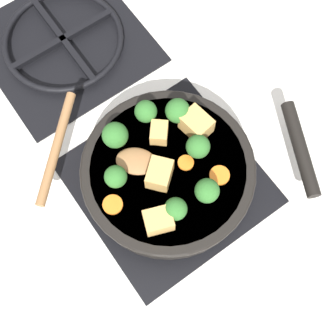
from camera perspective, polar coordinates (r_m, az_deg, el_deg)
The scene contains 19 objects.
ground_plane at distance 0.85m, azimuth -0.00°, elevation -1.78°, with size 2.40×2.40×0.00m, color white.
front_burner_grate at distance 0.84m, azimuth -0.00°, elevation -1.53°, with size 0.31×0.31×0.03m.
rear_burner_grate at distance 0.99m, azimuth -12.59°, elevation 14.78°, with size 0.31×0.31×0.03m.
skillet_pan at distance 0.80m, azimuth 0.20°, elevation -0.51°, with size 0.40×0.33×0.05m.
wooden_spoon at distance 0.79m, azimuth -9.08°, elevation 1.71°, with size 0.21×0.22×0.02m.
tofu_cube_center_large at distance 0.78m, azimuth -1.09°, elevation 4.33°, with size 0.04×0.03×0.03m, color tan.
tofu_cube_near_handle at distance 0.73m, azimuth -1.17°, elevation -6.42°, with size 0.04×0.04×0.04m, color tan.
tofu_cube_east_chunk at distance 0.79m, azimuth 3.48°, elevation 5.34°, with size 0.05×0.04×0.04m, color tan.
tofu_cube_west_chunk at distance 0.75m, azimuth -1.04°, elevation -0.75°, with size 0.05×0.04×0.04m, color tan.
broccoli_floret_near_spoon at distance 0.77m, azimuth -6.46°, elevation 3.99°, with size 0.04×0.04×0.05m.
broccoli_floret_center_top at distance 0.74m, azimuth 4.78°, elevation -2.79°, with size 0.04×0.04×0.05m.
broccoli_floret_east_rim at distance 0.76m, azimuth 3.68°, elevation 2.62°, with size 0.04×0.04×0.05m.
broccoli_floret_west_rim at distance 0.75m, azimuth -6.40°, elevation -1.07°, with size 0.04×0.04×0.04m.
broccoli_floret_north_edge at distance 0.79m, azimuth 1.18°, elevation 6.98°, with size 0.04×0.04×0.05m.
broccoli_floret_south_cluster at distance 0.79m, azimuth -2.73°, elevation 6.89°, with size 0.04×0.04×0.05m.
broccoli_floret_mid_floret at distance 0.73m, azimuth 0.94°, elevation -5.03°, with size 0.04×0.04×0.04m.
carrot_slice_orange_thin at distance 0.77m, azimuth 6.30°, elevation -0.89°, with size 0.03×0.03×0.01m, color orange.
carrot_slice_near_center at distance 0.78m, azimuth 2.18°, elevation 0.64°, with size 0.03×0.03×0.01m, color orange.
carrot_slice_edge_slice at distance 0.76m, azimuth -6.83°, elevation -4.34°, with size 0.03×0.03×0.01m, color orange.
Camera 1 is at (-0.15, -0.21, 0.81)m, focal length 50.00 mm.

